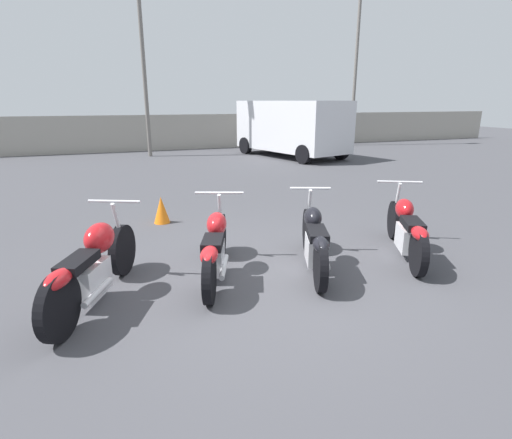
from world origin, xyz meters
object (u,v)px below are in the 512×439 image
at_px(light_pole_right, 357,41).
at_px(motorcycle_slot_2, 314,240).
at_px(motorcycle_slot_3, 407,229).
at_px(parked_van, 291,126).
at_px(motorcycle_slot_0, 93,266).
at_px(traffic_cone_near, 161,210).
at_px(motorcycle_slot_1, 216,247).
at_px(light_pole_left, 142,42).

distance_m(light_pole_right, motorcycle_slot_2, 17.23).
distance_m(motorcycle_slot_3, parked_van, 11.21).
relative_size(motorcycle_slot_0, traffic_cone_near, 4.07).
height_order(motorcycle_slot_0, motorcycle_slot_1, motorcycle_slot_0).
bearing_deg(motorcycle_slot_3, light_pole_left, 127.60).
bearing_deg(motorcycle_slot_3, motorcycle_slot_2, -153.93).
bearing_deg(light_pole_left, motorcycle_slot_0, -98.36).
xyz_separation_m(light_pole_left, light_pole_right, (10.32, 0.91, 0.63)).
height_order(motorcycle_slot_0, traffic_cone_near, motorcycle_slot_0).
xyz_separation_m(motorcycle_slot_2, motorcycle_slot_3, (1.51, -0.02, -0.00)).
xyz_separation_m(light_pole_right, motorcycle_slot_2, (-9.41, -13.67, -4.63)).
distance_m(light_pole_left, traffic_cone_near, 10.71).
distance_m(motorcycle_slot_0, motorcycle_slot_3, 4.30).
bearing_deg(motorcycle_slot_0, traffic_cone_near, 93.61).
height_order(motorcycle_slot_3, traffic_cone_near, motorcycle_slot_3).
bearing_deg(motorcycle_slot_1, traffic_cone_near, 117.81).
distance_m(light_pole_left, light_pole_right, 10.38).
height_order(light_pole_right, motorcycle_slot_0, light_pole_right).
bearing_deg(motorcycle_slot_2, light_pole_right, 76.29).
height_order(motorcycle_slot_3, parked_van, parked_van).
relative_size(motorcycle_slot_2, parked_van, 0.37).
distance_m(light_pole_left, motorcycle_slot_1, 13.18).
distance_m(motorcycle_slot_3, traffic_cone_near, 4.35).
distance_m(motorcycle_slot_2, parked_van, 11.69).
bearing_deg(motorcycle_slot_1, parked_van, 80.96).
height_order(motorcycle_slot_2, motorcycle_slot_3, motorcycle_slot_2).
relative_size(motorcycle_slot_0, motorcycle_slot_3, 1.04).
relative_size(motorcycle_slot_2, motorcycle_slot_3, 0.99).
distance_m(motorcycle_slot_2, traffic_cone_near, 3.37).
xyz_separation_m(light_pole_right, motorcycle_slot_1, (-10.73, -13.46, -4.63)).
bearing_deg(motorcycle_slot_0, motorcycle_slot_2, 24.33).
relative_size(light_pole_left, traffic_cone_near, 14.79).
relative_size(light_pole_right, parked_van, 1.63).
bearing_deg(motorcycle_slot_1, motorcycle_slot_0, -151.55).
relative_size(light_pole_right, motorcycle_slot_0, 4.23).
height_order(light_pole_left, motorcycle_slot_3, light_pole_left).
bearing_deg(motorcycle_slot_1, motorcycle_slot_3, 15.68).
xyz_separation_m(light_pole_left, parked_van, (5.50, -2.04, -3.18)).
distance_m(parked_van, traffic_cone_near, 10.05).
bearing_deg(motorcycle_slot_3, traffic_cone_near, 164.17).
bearing_deg(motorcycle_slot_0, light_pole_left, 105.95).
height_order(motorcycle_slot_1, motorcycle_slot_3, motorcycle_slot_3).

